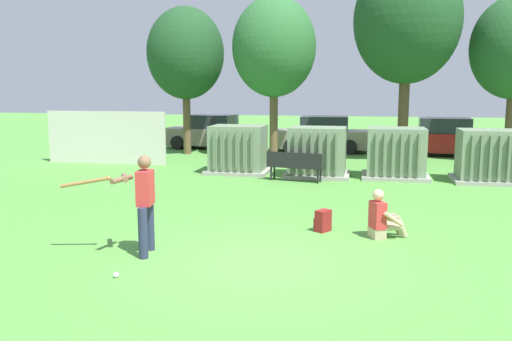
{
  "coord_description": "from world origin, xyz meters",
  "views": [
    {
      "loc": [
        1.63,
        -8.41,
        2.87
      ],
      "look_at": [
        -0.83,
        3.5,
        1.0
      ],
      "focal_mm": 37.6,
      "sensor_mm": 36.0,
      "label": 1
    }
  ],
  "objects_px": {
    "sports_ball": "(116,275)",
    "backpack": "(323,221)",
    "parked_car_leftmost": "(210,133)",
    "parked_car_right_of_center": "(441,138)",
    "parked_car_left_of_center": "(322,135)",
    "transformer_west": "(238,150)",
    "transformer_mid_east": "(396,154)",
    "park_bench": "(295,164)",
    "batter": "(142,199)",
    "transformer_east": "(489,157)",
    "seated_spectator": "(382,219)",
    "transformer_mid_west": "(317,153)"
  },
  "relations": [
    {
      "from": "parked_car_right_of_center",
      "to": "parked_car_leftmost",
      "type": "bearing_deg",
      "value": 176.82
    },
    {
      "from": "park_bench",
      "to": "sports_ball",
      "type": "distance_m",
      "value": 9.22
    },
    {
      "from": "batter",
      "to": "sports_ball",
      "type": "xyz_separation_m",
      "value": [
        0.07,
        -1.2,
        -0.93
      ]
    },
    {
      "from": "transformer_mid_west",
      "to": "parked_car_right_of_center",
      "type": "bearing_deg",
      "value": 54.86
    },
    {
      "from": "parked_car_leftmost",
      "to": "seated_spectator",
      "type": "bearing_deg",
      "value": -61.8
    },
    {
      "from": "parked_car_leftmost",
      "to": "parked_car_right_of_center",
      "type": "relative_size",
      "value": 1.02
    },
    {
      "from": "transformer_west",
      "to": "transformer_mid_west",
      "type": "height_order",
      "value": "same"
    },
    {
      "from": "park_bench",
      "to": "parked_car_left_of_center",
      "type": "distance_m",
      "value": 8.11
    },
    {
      "from": "sports_ball",
      "to": "backpack",
      "type": "xyz_separation_m",
      "value": [
        2.88,
        3.35,
        0.17
      ]
    },
    {
      "from": "transformer_west",
      "to": "batter",
      "type": "distance_m",
      "value": 9.2
    },
    {
      "from": "park_bench",
      "to": "seated_spectator",
      "type": "relative_size",
      "value": 1.91
    },
    {
      "from": "parked_car_leftmost",
      "to": "parked_car_left_of_center",
      "type": "distance_m",
      "value": 5.36
    },
    {
      "from": "park_bench",
      "to": "backpack",
      "type": "height_order",
      "value": "park_bench"
    },
    {
      "from": "transformer_mid_east",
      "to": "park_bench",
      "type": "relative_size",
      "value": 1.14
    },
    {
      "from": "transformer_east",
      "to": "seated_spectator",
      "type": "xyz_separation_m",
      "value": [
        -3.36,
        -7.05,
        -0.41
      ]
    },
    {
      "from": "seated_spectator",
      "to": "parked_car_leftmost",
      "type": "relative_size",
      "value": 0.22
    },
    {
      "from": "park_bench",
      "to": "parked_car_leftmost",
      "type": "xyz_separation_m",
      "value": [
        -5.2,
        8.38,
        0.22
      ]
    },
    {
      "from": "sports_ball",
      "to": "backpack",
      "type": "bearing_deg",
      "value": 49.34
    },
    {
      "from": "sports_ball",
      "to": "backpack",
      "type": "height_order",
      "value": "backpack"
    },
    {
      "from": "transformer_mid_east",
      "to": "park_bench",
      "type": "distance_m",
      "value": 3.37
    },
    {
      "from": "transformer_mid_east",
      "to": "parked_car_leftmost",
      "type": "bearing_deg",
      "value": 139.56
    },
    {
      "from": "backpack",
      "to": "parked_car_right_of_center",
      "type": "bearing_deg",
      "value": 73.62
    },
    {
      "from": "batter",
      "to": "parked_car_right_of_center",
      "type": "relative_size",
      "value": 0.41
    },
    {
      "from": "transformer_west",
      "to": "backpack",
      "type": "height_order",
      "value": "transformer_west"
    },
    {
      "from": "transformer_east",
      "to": "batter",
      "type": "distance_m",
      "value": 11.66
    },
    {
      "from": "transformer_west",
      "to": "parked_car_right_of_center",
      "type": "distance_m",
      "value": 9.85
    },
    {
      "from": "transformer_mid_east",
      "to": "batter",
      "type": "xyz_separation_m",
      "value": [
        -4.7,
        -9.18,
        0.19
      ]
    },
    {
      "from": "transformer_west",
      "to": "batter",
      "type": "bearing_deg",
      "value": -86.85
    },
    {
      "from": "transformer_mid_east",
      "to": "parked_car_right_of_center",
      "type": "distance_m",
      "value": 6.85
    },
    {
      "from": "transformer_west",
      "to": "parked_car_leftmost",
      "type": "distance_m",
      "value": 7.7
    },
    {
      "from": "transformer_mid_east",
      "to": "parked_car_leftmost",
      "type": "distance_m",
      "value": 10.89
    },
    {
      "from": "backpack",
      "to": "parked_car_right_of_center",
      "type": "xyz_separation_m",
      "value": [
        3.97,
        13.52,
        0.54
      ]
    },
    {
      "from": "transformer_east",
      "to": "parked_car_left_of_center",
      "type": "bearing_deg",
      "value": 129.03
    },
    {
      "from": "transformer_west",
      "to": "backpack",
      "type": "xyz_separation_m",
      "value": [
        3.45,
        -7.04,
        -0.57
      ]
    },
    {
      "from": "sports_ball",
      "to": "backpack",
      "type": "relative_size",
      "value": 0.2
    },
    {
      "from": "batter",
      "to": "parked_car_right_of_center",
      "type": "distance_m",
      "value": 17.12
    },
    {
      "from": "batter",
      "to": "backpack",
      "type": "height_order",
      "value": "batter"
    },
    {
      "from": "transformer_mid_west",
      "to": "transformer_east",
      "type": "bearing_deg",
      "value": -0.26
    },
    {
      "from": "transformer_mid_east",
      "to": "seated_spectator",
      "type": "bearing_deg",
      "value": -94.69
    },
    {
      "from": "transformer_east",
      "to": "seated_spectator",
      "type": "height_order",
      "value": "transformer_east"
    },
    {
      "from": "transformer_east",
      "to": "parked_car_right_of_center",
      "type": "distance_m",
      "value": 6.74
    },
    {
      "from": "transformer_mid_east",
      "to": "batter",
      "type": "relative_size",
      "value": 1.21
    },
    {
      "from": "seated_spectator",
      "to": "transformer_east",
      "type": "bearing_deg",
      "value": 64.49
    },
    {
      "from": "transformer_west",
      "to": "sports_ball",
      "type": "bearing_deg",
      "value": -86.84
    },
    {
      "from": "transformer_west",
      "to": "sports_ball",
      "type": "relative_size",
      "value": 23.33
    },
    {
      "from": "parked_car_leftmost",
      "to": "parked_car_left_of_center",
      "type": "bearing_deg",
      "value": -2.86
    },
    {
      "from": "transformer_west",
      "to": "sports_ball",
      "type": "height_order",
      "value": "transformer_west"
    },
    {
      "from": "parked_car_left_of_center",
      "to": "batter",
      "type": "bearing_deg",
      "value": -96.33
    },
    {
      "from": "parked_car_right_of_center",
      "to": "batter",
      "type": "bearing_deg",
      "value": -113.82
    },
    {
      "from": "transformer_mid_west",
      "to": "parked_car_left_of_center",
      "type": "bearing_deg",
      "value": 93.57
    }
  ]
}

